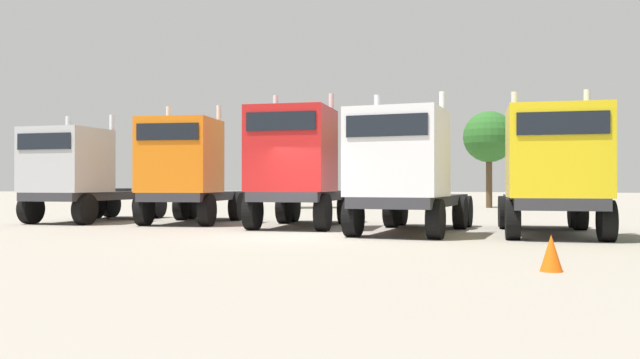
{
  "coord_description": "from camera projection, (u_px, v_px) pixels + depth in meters",
  "views": [
    {
      "loc": [
        8.33,
        -15.18,
        1.4
      ],
      "look_at": [
        -1.02,
        3.83,
        1.55
      ],
      "focal_mm": 36.62,
      "sensor_mm": 36.0,
      "label": 1
    }
  ],
  "objects": [
    {
      "name": "semi_truck_white",
      "position": [
        404.0,
        171.0,
        18.05
      ],
      "size": [
        3.1,
        6.55,
        3.99
      ],
      "rotation": [
        0.0,
        0.0,
        -1.48
      ],
      "color": "#333338",
      "rests_on": "ground"
    },
    {
      "name": "ground",
      "position": [
        291.0,
        237.0,
        17.29
      ],
      "size": [
        200.0,
        200.0,
        0.0
      ],
      "primitive_type": "plane",
      "color": "gray"
    },
    {
      "name": "semi_truck_red",
      "position": [
        297.0,
        166.0,
        20.7
      ],
      "size": [
        3.75,
        6.19,
        4.36
      ],
      "rotation": [
        0.0,
        0.0,
        -1.34
      ],
      "color": "#333338",
      "rests_on": "ground"
    },
    {
      "name": "semi_truck_yellow",
      "position": [
        553.0,
        171.0,
        17.32
      ],
      "size": [
        3.86,
        6.78,
        3.97
      ],
      "rotation": [
        0.0,
        0.0,
        -1.35
      ],
      "color": "#333338",
      "rests_on": "ground"
    },
    {
      "name": "traffic_cone_near",
      "position": [
        551.0,
        253.0,
        10.42
      ],
      "size": [
        0.36,
        0.36,
        0.59
      ],
      "primitive_type": "cone",
      "color": "#F2590C",
      "rests_on": "ground"
    },
    {
      "name": "semi_truck_orange",
      "position": [
        187.0,
        170.0,
        22.82
      ],
      "size": [
        4.12,
        6.27,
        4.22
      ],
      "rotation": [
        0.0,
        0.0,
        -1.27
      ],
      "color": "#333338",
      "rests_on": "ground"
    },
    {
      "name": "oak_far_centre",
      "position": [
        489.0,
        137.0,
        38.48
      ],
      "size": [
        3.03,
        3.03,
        5.72
      ],
      "color": "#4C3823",
      "rests_on": "ground"
    },
    {
      "name": "semi_truck_silver",
      "position": [
        79.0,
        174.0,
        23.76
      ],
      "size": [
        3.58,
        6.42,
        3.97
      ],
      "rotation": [
        0.0,
        0.0,
        -1.39
      ],
      "color": "#333338",
      "rests_on": "ground"
    },
    {
      "name": "oak_far_left",
      "position": [
        286.0,
        146.0,
        38.09
      ],
      "size": [
        3.76,
        3.76,
        5.5
      ],
      "color": "#4C3823",
      "rests_on": "ground"
    }
  ]
}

